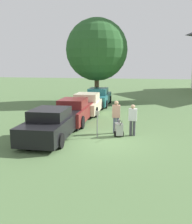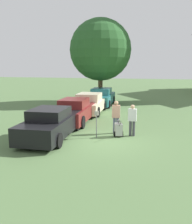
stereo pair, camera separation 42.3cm
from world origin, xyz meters
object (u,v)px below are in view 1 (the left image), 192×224
object	(u,v)px
equipment_cart	(119,129)
parked_car_black	(52,124)
parked_car_cream	(87,104)
parked_car_maroon	(74,111)
parking_meter	(97,119)
parked_car_teal	(99,97)
person_worker	(116,115)
person_supervisor	(133,118)

from	to	relation	value
equipment_cart	parked_car_black	bearing A→B (deg)	178.45
parked_car_cream	parked_car_black	bearing A→B (deg)	-93.74
parked_car_maroon	parking_meter	distance (m)	3.72
parked_car_teal	person_worker	world-z (taller)	person_worker
parked_car_maroon	parking_meter	xyz separation A→B (m)	(2.21, -2.99, 0.23)
parked_car_maroon	person_worker	distance (m)	3.57
equipment_cart	person_worker	bearing A→B (deg)	92.46
person_supervisor	parking_meter	bearing A→B (deg)	23.88
equipment_cart	person_supervisor	bearing A→B (deg)	6.68
parked_car_black	equipment_cart	bearing A→B (deg)	13.82
parked_car_cream	parked_car_maroon	bearing A→B (deg)	-93.74
parked_car_maroon	parked_car_teal	xyz separation A→B (m)	(0.00, 7.33, 0.01)
parked_car_black	parked_car_cream	world-z (taller)	parked_car_cream
parked_car_cream	parking_meter	bearing A→B (deg)	-74.60
parked_car_cream	parking_meter	distance (m)	6.75
parked_car_cream	parking_meter	size ratio (longest dim) A/B	3.54
parked_car_cream	person_supervisor	size ratio (longest dim) A/B	2.97
person_worker	person_supervisor	bearing A→B (deg)	155.24
parked_car_maroon	parked_car_teal	bearing A→B (deg)	86.26
parked_car_cream	person_supervisor	world-z (taller)	person_supervisor
person_worker	equipment_cart	distance (m)	0.91
parked_car_black	parked_car_maroon	xyz separation A→B (m)	(0.00, 3.55, 0.01)
person_supervisor	equipment_cart	xyz separation A→B (m)	(-0.66, -0.32, -0.54)
parking_meter	person_supervisor	xyz separation A→B (m)	(1.69, 0.78, -0.03)
parked_car_maroon	parked_car_cream	size ratio (longest dim) A/B	1.00
equipment_cart	parked_car_maroon	bearing A→B (deg)	123.04
parked_car_teal	person_worker	size ratio (longest dim) A/B	2.95
parked_car_teal	person_supervisor	size ratio (longest dim) A/B	3.18
parked_car_black	person_supervisor	xyz separation A→B (m)	(3.90, 1.34, 0.21)
parked_car_teal	person_supervisor	bearing A→B (deg)	-71.48
parking_meter	equipment_cart	world-z (taller)	parking_meter
parked_car_cream	person_worker	world-z (taller)	person_worker
parked_car_black	equipment_cart	world-z (taller)	parked_car_black
parking_meter	parked_car_cream	bearing A→B (deg)	109.13
parked_car_maroon	parked_car_teal	size ratio (longest dim) A/B	0.93
parked_car_black	equipment_cart	distance (m)	3.42
parked_car_black	equipment_cart	size ratio (longest dim) A/B	5.03
parked_car_teal	equipment_cart	xyz separation A→B (m)	(3.25, -9.86, -0.34)
parked_car_cream	parking_meter	world-z (taller)	parked_car_cream
parked_car_cream	parked_car_teal	xyz separation A→B (m)	(-0.00, 3.95, 0.02)
parked_car_teal	equipment_cart	bearing A→B (deg)	-75.50
parked_car_black	parked_car_teal	bearing A→B (deg)	86.26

